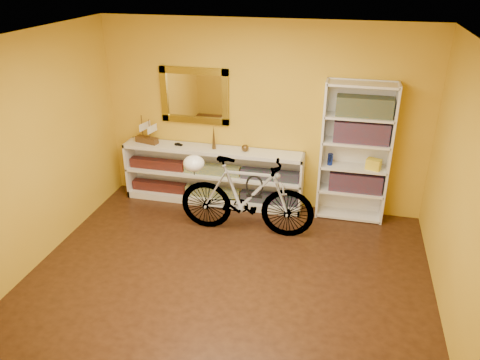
% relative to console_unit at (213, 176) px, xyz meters
% --- Properties ---
extents(floor, '(4.50, 4.00, 0.01)m').
position_rel_console_unit_xyz_m(floor, '(0.67, -1.81, -0.43)').
color(floor, black).
rests_on(floor, ground).
extents(ceiling, '(4.50, 4.00, 0.01)m').
position_rel_console_unit_xyz_m(ceiling, '(0.67, -1.81, 2.18)').
color(ceiling, silver).
rests_on(ceiling, ground).
extents(back_wall, '(4.50, 0.01, 2.60)m').
position_rel_console_unit_xyz_m(back_wall, '(0.67, 0.19, 0.88)').
color(back_wall, gold).
rests_on(back_wall, ground).
extents(left_wall, '(0.01, 4.00, 2.60)m').
position_rel_console_unit_xyz_m(left_wall, '(-1.58, -1.81, 0.88)').
color(left_wall, gold).
rests_on(left_wall, ground).
extents(right_wall, '(0.01, 4.00, 2.60)m').
position_rel_console_unit_xyz_m(right_wall, '(2.93, -1.81, 0.88)').
color(right_wall, gold).
rests_on(right_wall, ground).
extents(gilt_mirror, '(0.98, 0.06, 0.78)m').
position_rel_console_unit_xyz_m(gilt_mirror, '(-0.28, 0.15, 1.12)').
color(gilt_mirror, olive).
rests_on(gilt_mirror, back_wall).
extents(wall_socket, '(0.09, 0.02, 0.09)m').
position_rel_console_unit_xyz_m(wall_socket, '(1.57, 0.17, -0.17)').
color(wall_socket, silver).
rests_on(wall_socket, back_wall).
extents(console_unit, '(2.60, 0.35, 0.85)m').
position_rel_console_unit_xyz_m(console_unit, '(0.00, 0.00, 0.00)').
color(console_unit, silver).
rests_on(console_unit, floor).
extents(cd_row_lower, '(2.50, 0.13, 0.14)m').
position_rel_console_unit_xyz_m(cd_row_lower, '(0.00, -0.02, -0.26)').
color(cd_row_lower, black).
rests_on(cd_row_lower, console_unit).
extents(cd_row_upper, '(2.50, 0.13, 0.14)m').
position_rel_console_unit_xyz_m(cd_row_upper, '(0.00, -0.02, 0.11)').
color(cd_row_upper, navy).
rests_on(cd_row_upper, console_unit).
extents(model_ship, '(0.36, 0.21, 0.41)m').
position_rel_console_unit_xyz_m(model_ship, '(-0.98, 0.00, 0.63)').
color(model_ship, '#402811').
rests_on(model_ship, console_unit).
extents(toy_car, '(0.00, 0.00, 0.00)m').
position_rel_console_unit_xyz_m(toy_car, '(-0.50, 0.00, 0.43)').
color(toy_car, black).
rests_on(toy_car, console_unit).
extents(bronze_ornament, '(0.06, 0.06, 0.34)m').
position_rel_console_unit_xyz_m(bronze_ornament, '(0.03, 0.00, 0.60)').
color(bronze_ornament, '#503A1B').
rests_on(bronze_ornament, console_unit).
extents(decorative_orb, '(0.10, 0.10, 0.10)m').
position_rel_console_unit_xyz_m(decorative_orb, '(0.48, 0.00, 0.48)').
color(decorative_orb, '#503A1B').
rests_on(decorative_orb, console_unit).
extents(bookcase, '(0.90, 0.30, 1.90)m').
position_rel_console_unit_xyz_m(bookcase, '(1.96, 0.03, 0.52)').
color(bookcase, silver).
rests_on(bookcase, floor).
extents(book_row_a, '(0.70, 0.22, 0.26)m').
position_rel_console_unit_xyz_m(book_row_a, '(2.01, 0.03, 0.12)').
color(book_row_a, maroon).
rests_on(book_row_a, bookcase).
extents(book_row_b, '(0.70, 0.22, 0.28)m').
position_rel_console_unit_xyz_m(book_row_b, '(2.01, 0.03, 0.83)').
color(book_row_b, maroon).
rests_on(book_row_b, bookcase).
extents(book_row_c, '(0.70, 0.22, 0.25)m').
position_rel_console_unit_xyz_m(book_row_c, '(2.01, 0.03, 1.16)').
color(book_row_c, '#16424E').
rests_on(book_row_c, bookcase).
extents(travel_mug, '(0.07, 0.07, 0.16)m').
position_rel_console_unit_xyz_m(travel_mug, '(1.65, 0.01, 0.42)').
color(travel_mug, navy).
rests_on(travel_mug, bookcase).
extents(red_tin, '(0.16, 0.16, 0.17)m').
position_rel_console_unit_xyz_m(red_tin, '(1.76, 0.06, 1.12)').
color(red_tin, maroon).
rests_on(red_tin, bookcase).
extents(yellow_bag, '(0.21, 0.18, 0.14)m').
position_rel_console_unit_xyz_m(yellow_bag, '(2.21, -0.01, 0.41)').
color(yellow_bag, yellow).
rests_on(yellow_bag, bookcase).
extents(bicycle, '(0.50, 1.79, 1.05)m').
position_rel_console_unit_xyz_m(bicycle, '(0.66, -0.70, 0.10)').
color(bicycle, silver).
rests_on(bicycle, floor).
extents(helmet, '(0.27, 0.26, 0.21)m').
position_rel_console_unit_xyz_m(helmet, '(-0.03, -0.72, 0.50)').
color(helmet, white).
rests_on(helmet, bicycle).
extents(u_lock, '(0.23, 0.02, 0.23)m').
position_rel_console_unit_xyz_m(u_lock, '(0.76, -0.70, 0.26)').
color(u_lock, black).
rests_on(u_lock, bicycle).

